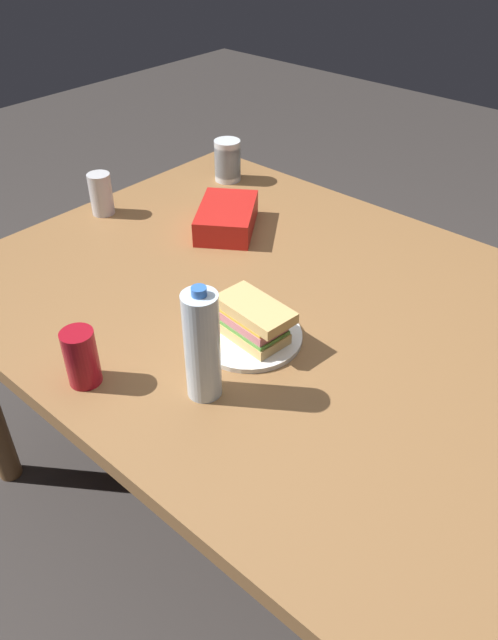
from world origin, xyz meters
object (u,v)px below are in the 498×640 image
object	(u,v)px
sandwich	(251,319)
soda_can_silver	(102,194)
dining_table	(281,327)
water_bottle_tall	(202,346)
chip_bag	(227,218)
paper_plate	(249,336)
soda_can_red	(81,357)
plastic_cup_stack	(228,160)

from	to	relation	value
sandwich	soda_can_silver	distance (m)	0.74
dining_table	water_bottle_tall	world-z (taller)	water_bottle_tall
water_bottle_tall	chip_bag	bearing A→B (deg)	129.46
paper_plate	soda_can_red	distance (m)	0.36
paper_plate	soda_can_red	xyz separation A→B (m)	(-0.16, -0.32, 0.06)
paper_plate	plastic_cup_stack	world-z (taller)	plastic_cup_stack
paper_plate	chip_bag	world-z (taller)	chip_bag
soda_can_red	soda_can_silver	world-z (taller)	same
plastic_cup_stack	water_bottle_tall	bearing A→B (deg)	-49.47
soda_can_red	water_bottle_tall	bearing A→B (deg)	33.98
soda_can_silver	water_bottle_tall	bearing A→B (deg)	-24.26
soda_can_silver	paper_plate	bearing A→B (deg)	-12.63
sandwich	soda_can_red	distance (m)	0.36
soda_can_silver	chip_bag	bearing A→B (deg)	26.36
chip_bag	plastic_cup_stack	world-z (taller)	plastic_cup_stack
sandwich	plastic_cup_stack	distance (m)	0.83
soda_can_red	chip_bag	xyz separation A→B (m)	(-0.22, 0.65, -0.03)
sandwich	soda_can_silver	bearing A→B (deg)	167.54
soda_can_red	plastic_cup_stack	bearing A→B (deg)	116.58
paper_plate	dining_table	bearing A→B (deg)	102.35
dining_table	paper_plate	size ratio (longest dim) A/B	6.60
soda_can_red	sandwich	bearing A→B (deg)	63.58
water_bottle_tall	plastic_cup_stack	bearing A→B (deg)	130.53
water_bottle_tall	plastic_cup_stack	world-z (taller)	water_bottle_tall
paper_plate	soda_can_red	world-z (taller)	soda_can_red
soda_can_red	soda_can_silver	size ratio (longest dim) A/B	1.00
chip_bag	soda_can_silver	xyz separation A→B (m)	(-0.34, -0.17, 0.03)
chip_bag	water_bottle_tall	world-z (taller)	water_bottle_tall
paper_plate	plastic_cup_stack	distance (m)	0.83
chip_bag	water_bottle_tall	bearing A→B (deg)	5.26
chip_bag	water_bottle_tall	distance (m)	0.67
sandwich	soda_can_red	size ratio (longest dim) A/B	1.57
water_bottle_tall	plastic_cup_stack	xyz separation A→B (m)	(-0.65, 0.76, -0.05)
paper_plate	chip_bag	bearing A→B (deg)	138.75
water_bottle_tall	soda_can_silver	world-z (taller)	water_bottle_tall
plastic_cup_stack	soda_can_silver	world-z (taller)	plastic_cup_stack
water_bottle_tall	soda_can_silver	xyz separation A→B (m)	(-0.76, 0.34, -0.06)
dining_table	soda_can_silver	distance (m)	0.70
dining_table	plastic_cup_stack	world-z (taller)	plastic_cup_stack
chip_bag	plastic_cup_stack	xyz separation A→B (m)	(-0.23, 0.25, 0.03)
paper_plate	plastic_cup_stack	size ratio (longest dim) A/B	1.78
plastic_cup_stack	dining_table	bearing A→B (deg)	-36.29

